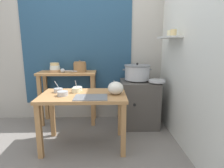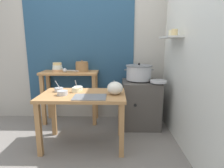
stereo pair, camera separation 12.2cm
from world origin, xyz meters
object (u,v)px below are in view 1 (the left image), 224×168
object	(u,v)px
bowl_stack_enamel	(55,68)
prep_bowl_1	(63,93)
clay_pot	(80,67)
ladle	(63,71)
back_shelf_table	(68,85)
serving_tray	(91,97)
prep_bowl_2	(58,90)
steamer_pot	(137,72)
wide_pan	(157,81)
prep_bowl_0	(76,90)
prep_bowl_3	(78,88)
stove_block	(139,103)
prep_bowl_4	(114,88)
plastic_bag	(116,88)
prep_table	(84,102)

from	to	relation	value
bowl_stack_enamel	prep_bowl_1	distance (m)	0.92
clay_pot	ladle	world-z (taller)	clay_pot
back_shelf_table	serving_tray	distance (m)	1.07
back_shelf_table	prep_bowl_2	xyz separation A→B (m)	(0.01, -0.68, 0.07)
steamer_pot	wide_pan	bearing A→B (deg)	-39.01
prep_bowl_0	prep_bowl_3	distance (m)	0.13
steamer_pot	stove_block	bearing A→B (deg)	-26.62
prep_bowl_4	prep_bowl_0	bearing A→B (deg)	-166.51
prep_bowl_2	prep_bowl_3	xyz separation A→B (m)	(0.24, 0.10, -0.00)
stove_block	prep_bowl_3	xyz separation A→B (m)	(-0.95, -0.45, 0.36)
wide_pan	back_shelf_table	bearing A→B (deg)	167.01
ladle	plastic_bag	distance (m)	1.08
plastic_bag	prep_bowl_0	size ratio (longest dim) A/B	1.22
back_shelf_table	serving_tray	bearing A→B (deg)	-63.85
clay_pot	prep_bowl_2	world-z (taller)	clay_pot
prep_bowl_2	ladle	bearing A→B (deg)	95.05
plastic_bag	prep_bowl_0	distance (m)	0.54
prep_bowl_1	prep_bowl_0	bearing A→B (deg)	47.58
steamer_pot	prep_table	bearing A→B (deg)	-139.89
stove_block	plastic_bag	bearing A→B (deg)	-122.24
steamer_pot	prep_bowl_0	xyz separation A→B (m)	(-0.91, -0.60, -0.15)
plastic_bag	wide_pan	world-z (taller)	plastic_bag
wide_pan	prep_bowl_1	world-z (taller)	wide_pan
prep_table	stove_block	distance (m)	1.10
prep_table	prep_bowl_2	size ratio (longest dim) A/B	6.95
prep_table	plastic_bag	bearing A→B (deg)	-2.56
back_shelf_table	plastic_bag	world-z (taller)	back_shelf_table
bowl_stack_enamel	ladle	distance (m)	0.19
prep_bowl_0	prep_bowl_3	world-z (taller)	prep_bowl_0
clay_pot	prep_bowl_4	distance (m)	0.83
serving_tray	prep_table	bearing A→B (deg)	123.32
steamer_pot	wide_pan	distance (m)	0.37
prep_bowl_2	prep_bowl_4	size ratio (longest dim) A/B	1.06
plastic_bag	wide_pan	distance (m)	0.81
prep_bowl_3	prep_table	bearing A→B (deg)	-64.05
wide_pan	prep_bowl_1	size ratio (longest dim) A/B	1.90
clay_pot	serving_tray	world-z (taller)	clay_pot
serving_tray	bowl_stack_enamel	bearing A→B (deg)	125.33
stove_block	prep_bowl_3	world-z (taller)	stove_block
back_shelf_table	stove_block	xyz separation A→B (m)	(1.20, -0.13, -0.30)
back_shelf_table	prep_bowl_3	size ratio (longest dim) A/B	7.65
prep_table	plastic_bag	world-z (taller)	plastic_bag
prep_bowl_1	serving_tray	bearing A→B (deg)	-15.37
bowl_stack_enamel	prep_bowl_4	bearing A→B (deg)	-30.33
back_shelf_table	clay_pot	xyz separation A→B (m)	(0.22, 0.00, 0.30)
back_shelf_table	clay_pot	world-z (taller)	clay_pot
prep_bowl_4	clay_pot	bearing A→B (deg)	133.45
prep_bowl_0	prep_bowl_4	bearing A→B (deg)	13.49
back_shelf_table	prep_table	bearing A→B (deg)	-65.53
serving_tray	prep_bowl_2	distance (m)	0.54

